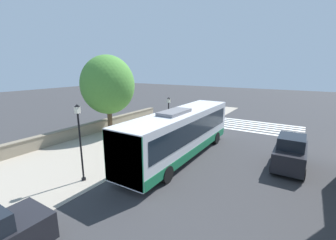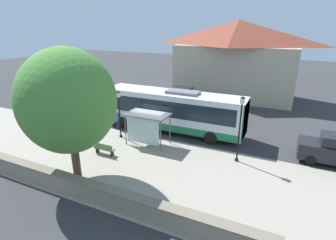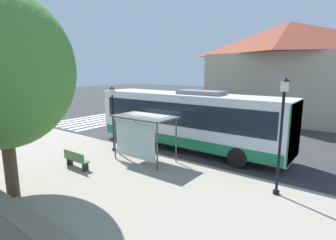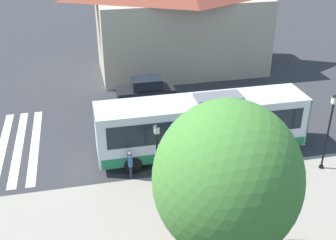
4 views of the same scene
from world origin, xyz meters
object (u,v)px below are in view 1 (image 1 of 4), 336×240
at_px(pedestrian, 188,127).
at_px(street_lamp_near, 80,137).
at_px(bus, 181,132).
at_px(bus_shelter, 149,123).
at_px(bench, 138,131).
at_px(parked_car_far_lane, 290,153).
at_px(street_lamp_far, 169,114).
at_px(shade_tree, 108,85).

distance_m(pedestrian, street_lamp_near, 10.66).
height_order(bus, bus_shelter, bus).
relative_size(bench, parked_car_far_lane, 0.39).
bearing_deg(street_lamp_far, bench, -166.61).
xyz_separation_m(pedestrian, parked_car_far_lane, (8.55, -2.33, 0.07)).
height_order(shade_tree, parked_car_far_lane, shade_tree).
relative_size(bench, street_lamp_near, 0.36).
distance_m(pedestrian, street_lamp_far, 2.20).
height_order(pedestrian, street_lamp_far, street_lamp_far).
xyz_separation_m(bus_shelter, parked_car_far_lane, (10.18, 1.45, -0.98)).
bearing_deg(bench, shade_tree, -170.68).
relative_size(bus, pedestrian, 7.18).
relative_size(street_lamp_near, street_lamp_far, 1.17).
xyz_separation_m(bench, street_lamp_near, (3.01, -8.53, 2.16)).
bearing_deg(parked_car_far_lane, street_lamp_near, -140.73).
bearing_deg(bus_shelter, street_lamp_far, 83.13).
height_order(pedestrian, bench, pedestrian).
distance_m(street_lamp_far, parked_car_far_lane, 10.01).
height_order(bus, pedestrian, bus).
xyz_separation_m(bench, shade_tree, (-3.10, -0.51, 4.25)).
bearing_deg(bus, street_lamp_far, 132.83).
distance_m(bus, parked_car_far_lane, 7.23).
height_order(bench, street_lamp_near, street_lamp_near).
bearing_deg(parked_car_far_lane, bench, 178.16).
relative_size(bus_shelter, bench, 2.04).
distance_m(bus, street_lamp_far, 4.42).
relative_size(bus_shelter, parked_car_far_lane, 0.80).
bearing_deg(bench, parked_car_far_lane, -1.84).
distance_m(bus_shelter, bench, 3.66).
bearing_deg(bench, pedestrian, 23.60).
bearing_deg(bus, bus_shelter, 169.21).
distance_m(pedestrian, parked_car_far_lane, 8.86).
bearing_deg(bus_shelter, street_lamp_near, -87.75).
bearing_deg(pedestrian, parked_car_far_lane, -15.22).
distance_m(bus, shade_tree, 9.79).
xyz_separation_m(bus, street_lamp_far, (-2.99, 3.22, 0.42)).
xyz_separation_m(bus_shelter, street_lamp_near, (0.26, -6.66, 0.62)).
bearing_deg(parked_car_far_lane, street_lamp_far, 173.39).
height_order(bus_shelter, parked_car_far_lane, bus_shelter).
xyz_separation_m(bus, parked_car_far_lane, (6.88, 2.08, -0.82)).
distance_m(bench, parked_car_far_lane, 12.94).
height_order(bench, shade_tree, shade_tree).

